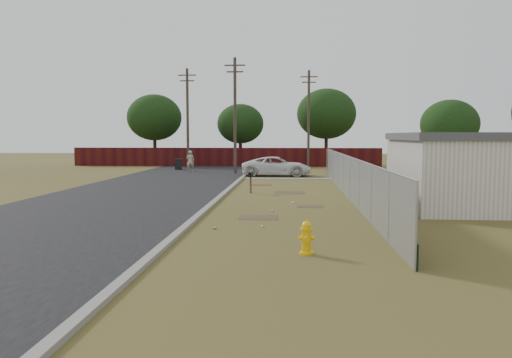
# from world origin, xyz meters

# --- Properties ---
(ground) EXTENTS (120.00, 120.00, 0.00)m
(ground) POSITION_xyz_m (0.00, 0.00, 0.00)
(ground) COLOR brown
(ground) RESTS_ON ground
(street) EXTENTS (15.10, 60.00, 0.12)m
(street) POSITION_xyz_m (-6.76, 8.05, 0.02)
(street) COLOR black
(street) RESTS_ON ground
(chainlink_fence) EXTENTS (0.10, 27.06, 2.02)m
(chainlink_fence) POSITION_xyz_m (3.12, 1.03, 0.80)
(chainlink_fence) COLOR #92959A
(chainlink_fence) RESTS_ON ground
(privacy_fence) EXTENTS (30.00, 0.12, 1.80)m
(privacy_fence) POSITION_xyz_m (-6.00, 25.00, 0.90)
(privacy_fence) COLOR #42110E
(privacy_fence) RESTS_ON ground
(utility_poles) EXTENTS (12.60, 8.24, 9.00)m
(utility_poles) POSITION_xyz_m (-3.67, 20.67, 4.69)
(utility_poles) COLOR #46382E
(utility_poles) RESTS_ON ground
(houses) EXTENTS (9.30, 17.24, 3.10)m
(houses) POSITION_xyz_m (9.70, 3.13, 1.56)
(houses) COLOR white
(houses) RESTS_ON ground
(horizon_trees) EXTENTS (33.32, 31.94, 7.78)m
(horizon_trees) POSITION_xyz_m (0.84, 23.56, 4.63)
(horizon_trees) COLOR #2F2315
(horizon_trees) RESTS_ON ground
(fire_hydrant) EXTENTS (0.40, 0.40, 0.88)m
(fire_hydrant) POSITION_xyz_m (0.77, -10.54, 0.41)
(fire_hydrant) COLOR yellow
(fire_hydrant) RESTS_ON ground
(mailbox) EXTENTS (0.24, 0.48, 1.09)m
(mailbox) POSITION_xyz_m (-1.70, 2.68, 0.86)
(mailbox) COLOR brown
(mailbox) RESTS_ON ground
(pickup_truck) EXTENTS (5.14, 2.39, 1.43)m
(pickup_truck) POSITION_xyz_m (-0.66, 13.82, 0.71)
(pickup_truck) COLOR white
(pickup_truck) RESTS_ON ground
(pedestrian) EXTENTS (0.70, 0.52, 1.76)m
(pedestrian) POSITION_xyz_m (-7.90, 17.61, 0.88)
(pedestrian) COLOR tan
(pedestrian) RESTS_ON ground
(trash_bin) EXTENTS (0.71, 0.71, 0.96)m
(trash_bin) POSITION_xyz_m (-9.44, 19.96, 0.49)
(trash_bin) COLOR black
(trash_bin) RESTS_ON ground
(scattered_litter) EXTENTS (2.64, 6.36, 0.07)m
(scattered_litter) POSITION_xyz_m (-0.62, -4.76, 0.04)
(scattered_litter) COLOR silver
(scattered_litter) RESTS_ON ground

